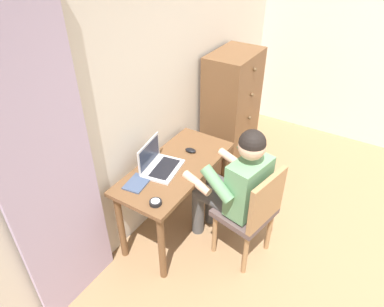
{
  "coord_description": "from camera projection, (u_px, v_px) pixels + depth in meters",
  "views": [
    {
      "loc": [
        -2.19,
        0.54,
        2.43
      ],
      "look_at": [
        -0.22,
        1.77,
        0.82
      ],
      "focal_mm": 32.22,
      "sensor_mm": 36.0,
      "label": 1
    }
  ],
  "objects": [
    {
      "name": "wall_back",
      "position": [
        162.0,
        84.0,
        2.92
      ],
      "size": [
        4.8,
        0.05,
        2.5
      ],
      "primitive_type": "cube",
      "color": "beige",
      "rests_on": "ground_plane"
    },
    {
      "name": "dresser",
      "position": [
        231.0,
        113.0,
        3.73
      ],
      "size": [
        0.64,
        0.44,
        1.33
      ],
      "color": "brown",
      "rests_on": "ground_plane"
    },
    {
      "name": "person_seated",
      "position": [
        235.0,
        183.0,
        2.71
      ],
      "size": [
        0.61,
        0.64,
        1.22
      ],
      "color": "#4C4C4C",
      "rests_on": "ground_plane"
    },
    {
      "name": "desk",
      "position": [
        176.0,
        177.0,
        2.92
      ],
      "size": [
        1.13,
        0.53,
        0.72
      ],
      "color": "brown",
      "rests_on": "ground_plane"
    },
    {
      "name": "curtain_panel",
      "position": [
        50.0,
        177.0,
        2.08
      ],
      "size": [
        0.65,
        0.03,
        2.25
      ],
      "primitive_type": "cube",
      "color": "#B29EBC",
      "rests_on": "ground_plane"
    },
    {
      "name": "notebook_pad",
      "position": [
        137.0,
        183.0,
        2.66
      ],
      "size": [
        0.23,
        0.18,
        0.01
      ],
      "primitive_type": "cube",
      "rotation": [
        0.0,
        0.0,
        0.14
      ],
      "color": "#3D4C6B",
      "rests_on": "desk"
    },
    {
      "name": "laptop",
      "position": [
        159.0,
        163.0,
        2.79
      ],
      "size": [
        0.38,
        0.3,
        0.24
      ],
      "color": "silver",
      "rests_on": "desk"
    },
    {
      "name": "chair",
      "position": [
        252.0,
        211.0,
        2.71
      ],
      "size": [
        0.49,
        0.48,
        0.9
      ],
      "color": "brown",
      "rests_on": "ground_plane"
    },
    {
      "name": "desk_clock",
      "position": [
        156.0,
        202.0,
        2.47
      ],
      "size": [
        0.09,
        0.09,
        0.03
      ],
      "color": "black",
      "rests_on": "desk"
    },
    {
      "name": "computer_mouse",
      "position": [
        191.0,
        150.0,
        3.01
      ],
      "size": [
        0.07,
        0.1,
        0.03
      ],
      "primitive_type": "ellipsoid",
      "rotation": [
        0.0,
        0.0,
        0.08
      ],
      "color": "black",
      "rests_on": "desk"
    }
  ]
}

